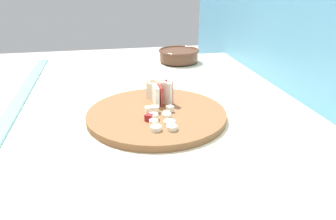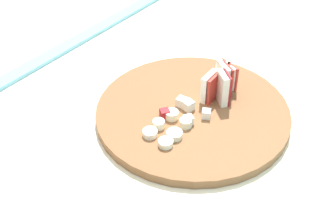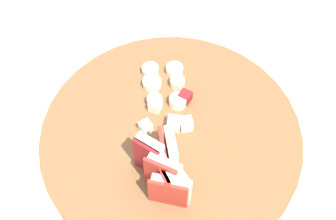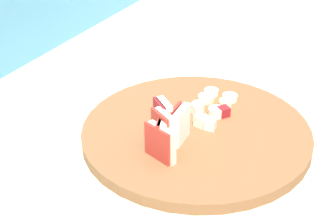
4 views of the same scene
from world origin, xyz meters
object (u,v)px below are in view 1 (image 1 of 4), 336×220
at_px(cutting_board, 157,115).
at_px(apple_dice_pile, 157,112).
at_px(ceramic_bowl, 179,55).
at_px(banana_slice_rows, 162,122).
at_px(apple_wedge_fan, 158,92).

xyz_separation_m(cutting_board, apple_dice_pile, (0.02, -0.00, 0.02)).
xyz_separation_m(apple_dice_pile, ceramic_bowl, (-0.58, 0.19, 0.00)).
bearing_deg(cutting_board, banana_slice_rows, 0.01).
relative_size(apple_wedge_fan, ceramic_bowl, 0.53).
bearing_deg(apple_dice_pile, cutting_board, 174.69).
bearing_deg(banana_slice_rows, apple_dice_pile, -178.03).
distance_m(apple_wedge_fan, ceramic_bowl, 0.51).
xyz_separation_m(apple_wedge_fan, banana_slice_rows, (0.16, -0.02, -0.02)).
xyz_separation_m(apple_wedge_fan, ceramic_bowl, (-0.48, 0.17, -0.02)).
bearing_deg(apple_wedge_fan, apple_dice_pile, -11.39).
relative_size(apple_wedge_fan, banana_slice_rows, 1.00).
bearing_deg(ceramic_bowl, apple_wedge_fan, -19.70).
bearing_deg(ceramic_bowl, cutting_board, -18.84).
height_order(apple_wedge_fan, ceramic_bowl, apple_wedge_fan).
height_order(apple_wedge_fan, banana_slice_rows, apple_wedge_fan).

